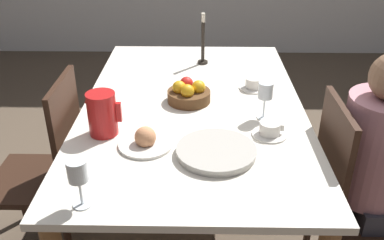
{
  "coord_description": "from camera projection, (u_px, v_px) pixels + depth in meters",
  "views": [
    {
      "loc": [
        0.03,
        -1.83,
        1.69
      ],
      "look_at": [
        0.0,
        -0.25,
        0.83
      ],
      "focal_mm": 40.0,
      "sensor_mm": 36.0,
      "label": 1
    }
  ],
  "objects": [
    {
      "name": "ground_plane",
      "position": [
        193.0,
        228.0,
        2.41
      ],
      "size": [
        20.0,
        20.0,
        0.0
      ],
      "primitive_type": "plane",
      "color": "brown"
    },
    {
      "name": "chair_person_side",
      "position": [
        352.0,
        200.0,
        1.86
      ],
      "size": [
        0.42,
        0.42,
        0.95
      ],
      "rotation": [
        0.0,
        0.0,
        -1.57
      ],
      "color": "#331E14",
      "rests_on": "ground_plane"
    },
    {
      "name": "fruit_bowl",
      "position": [
        189.0,
        93.0,
        2.05
      ],
      "size": [
        0.21,
        0.21,
        0.11
      ],
      "color": "brown",
      "rests_on": "dining_table"
    },
    {
      "name": "dining_table",
      "position": [
        193.0,
        122.0,
        2.09
      ],
      "size": [
        1.04,
        1.68,
        0.78
      ],
      "color": "silver",
      "rests_on": "ground_plane"
    },
    {
      "name": "person_seated",
      "position": [
        383.0,
        163.0,
        1.77
      ],
      "size": [
        0.39,
        0.41,
        1.16
      ],
      "rotation": [
        0.0,
        0.0,
        -1.57
      ],
      "color": "#33333D",
      "rests_on": "ground_plane"
    },
    {
      "name": "red_pitcher",
      "position": [
        102.0,
        114.0,
        1.75
      ],
      "size": [
        0.15,
        0.12,
        0.19
      ],
      "color": "red",
      "rests_on": "dining_table"
    },
    {
      "name": "candlestick_tall",
      "position": [
        203.0,
        45.0,
        2.47
      ],
      "size": [
        0.06,
        0.06,
        0.3
      ],
      "color": "black",
      "rests_on": "dining_table"
    },
    {
      "name": "teacup_near_person",
      "position": [
        270.0,
        130.0,
        1.77
      ],
      "size": [
        0.15,
        0.15,
        0.06
      ],
      "color": "silver",
      "rests_on": "dining_table"
    },
    {
      "name": "bread_plate",
      "position": [
        146.0,
        141.0,
        1.7
      ],
      "size": [
        0.22,
        0.22,
        0.09
      ],
      "color": "silver",
      "rests_on": "dining_table"
    },
    {
      "name": "wine_glass_juice",
      "position": [
        78.0,
        174.0,
        1.33
      ],
      "size": [
        0.07,
        0.07,
        0.17
      ],
      "color": "white",
      "rests_on": "dining_table"
    },
    {
      "name": "serving_tray",
      "position": [
        216.0,
        152.0,
        1.65
      ],
      "size": [
        0.31,
        0.31,
        0.03
      ],
      "color": "#B7B2A8",
      "rests_on": "dining_table"
    },
    {
      "name": "chair_opposite",
      "position": [
        49.0,
        168.0,
        2.08
      ],
      "size": [
        0.42,
        0.42,
        0.95
      ],
      "rotation": [
        0.0,
        0.0,
        1.57
      ],
      "color": "#331E14",
      "rests_on": "ground_plane"
    },
    {
      "name": "teacup_across",
      "position": [
        254.0,
        84.0,
        2.19
      ],
      "size": [
        0.15,
        0.15,
        0.06
      ],
      "color": "silver",
      "rests_on": "dining_table"
    },
    {
      "name": "wine_glass_water",
      "position": [
        265.0,
        92.0,
        1.86
      ],
      "size": [
        0.07,
        0.07,
        0.17
      ],
      "color": "white",
      "rests_on": "dining_table"
    }
  ]
}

